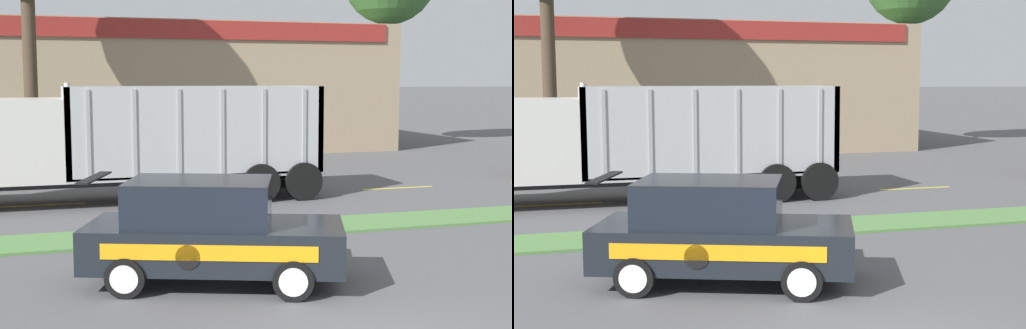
{
  "view_description": "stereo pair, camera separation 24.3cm",
  "coord_description": "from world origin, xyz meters",
  "views": [
    {
      "loc": [
        -3.91,
        -7.41,
        3.39
      ],
      "look_at": [
        0.8,
        8.22,
        1.44
      ],
      "focal_mm": 50.0,
      "sensor_mm": 36.0,
      "label": 1
    },
    {
      "loc": [
        -3.68,
        -7.48,
        3.39
      ],
      "look_at": [
        0.8,
        8.22,
        1.44
      ],
      "focal_mm": 50.0,
      "sensor_mm": 36.0,
      "label": 2
    }
  ],
  "objects": [
    {
      "name": "centre_line_5",
      "position": [
        1.37,
        12.52,
        0.0
      ],
      "size": [
        2.4,
        0.14,
        0.01
      ],
      "primitive_type": "cube",
      "color": "yellow",
      "rests_on": "ground_plane"
    },
    {
      "name": "grass_verge",
      "position": [
        0.0,
        7.68,
        0.03
      ],
      "size": [
        120.0,
        1.69,
        0.06
      ],
      "primitive_type": "cube",
      "color": "#517F42",
      "rests_on": "ground_plane"
    },
    {
      "name": "centre_line_4",
      "position": [
        -4.03,
        12.52,
        0.0
      ],
      "size": [
        2.4,
        0.14,
        0.01
      ],
      "primitive_type": "cube",
      "color": "yellow",
      "rests_on": "ground_plane"
    },
    {
      "name": "rally_car",
      "position": [
        -1.3,
        3.91,
        0.89
      ],
      "size": [
        4.59,
        3.16,
        1.79
      ],
      "color": "black",
      "rests_on": "ground_plane"
    },
    {
      "name": "store_building_backdrop",
      "position": [
        -4.15,
        29.1,
        2.99
      ],
      "size": [
        33.11,
        12.1,
        5.98
      ],
      "color": "#9E896B",
      "rests_on": "ground_plane"
    },
    {
      "name": "centre_line_6",
      "position": [
        6.77,
        12.52,
        0.0
      ],
      "size": [
        2.4,
        0.14,
        0.01
      ],
      "primitive_type": "cube",
      "color": "yellow",
      "rests_on": "ground_plane"
    },
    {
      "name": "dump_truck_trail",
      "position": [
        -3.38,
        12.43,
        1.53
      ],
      "size": [
        12.26,
        2.61,
        3.32
      ],
      "color": "black",
      "rests_on": "ground_plane"
    }
  ]
}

